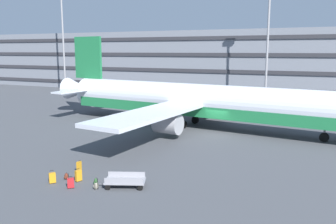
% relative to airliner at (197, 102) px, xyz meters
% --- Properties ---
extents(ground_plane, '(600.00, 600.00, 0.00)m').
position_rel_airliner_xyz_m(ground_plane, '(2.91, -2.62, -2.97)').
color(ground_plane, '#424449').
extents(terminal_structure, '(167.99, 20.64, 12.79)m').
position_rel_airliner_xyz_m(terminal_structure, '(2.91, 39.66, 3.43)').
color(terminal_structure, slate).
rests_on(terminal_structure, ground_plane).
extents(airliner, '(41.27, 33.50, 10.64)m').
position_rel_airliner_xyz_m(airliner, '(0.00, 0.00, 0.00)').
color(airliner, silver).
rests_on(airliner, ground_plane).
extents(light_mast_far_left, '(1.80, 0.50, 24.11)m').
position_rel_airliner_xyz_m(light_mast_far_left, '(-37.04, 21.59, 10.81)').
color(light_mast_far_left, gray).
rests_on(light_mast_far_left, ground_plane).
extents(light_mast_left, '(1.80, 0.50, 20.33)m').
position_rel_airliner_xyz_m(light_mast_left, '(4.38, 21.59, 8.87)').
color(light_mast_left, gray).
rests_on(light_mast_left, ground_plane).
extents(suitcase_silver, '(0.48, 0.50, 0.87)m').
position_rel_airliner_xyz_m(suitcase_silver, '(-2.90, -20.97, -2.59)').
color(suitcase_silver, orange).
rests_on(suitcase_silver, ground_plane).
extents(suitcase_scuffed, '(0.25, 0.39, 0.94)m').
position_rel_airliner_xyz_m(suitcase_scuffed, '(-2.57, -18.54, -2.53)').
color(suitcase_scuffed, orange).
rests_on(suitcase_scuffed, ground_plane).
extents(suitcase_navy, '(0.36, 0.48, 0.88)m').
position_rel_airliner_xyz_m(suitcase_navy, '(-1.51, -19.98, -2.55)').
color(suitcase_navy, orange).
rests_on(suitcase_navy, ground_plane).
extents(suitcase_black, '(0.47, 0.45, 0.83)m').
position_rel_airliner_xyz_m(suitcase_black, '(-1.19, -21.19, -2.60)').
color(suitcase_black, '#B21E23').
rests_on(suitcase_black, ground_plane).
extents(backpack_purple, '(0.36, 0.39, 0.49)m').
position_rel_airliner_xyz_m(backpack_purple, '(0.40, -20.68, -2.76)').
color(backpack_purple, gray).
rests_on(backpack_purple, ground_plane).
extents(backpack_small, '(0.38, 0.38, 0.55)m').
position_rel_airliner_xyz_m(backpack_small, '(-0.03, -20.10, -2.73)').
color(backpack_small, '#264C26').
rests_on(backpack_small, ground_plane).
extents(backpack_upright, '(0.38, 0.36, 0.51)m').
position_rel_airliner_xyz_m(backpack_upright, '(-2.51, -20.05, -2.75)').
color(backpack_upright, '#592619').
rests_on(backpack_upright, ground_plane).
extents(baggage_cart, '(3.32, 2.17, 0.82)m').
position_rel_airliner_xyz_m(baggage_cart, '(1.92, -19.58, -2.54)').
color(baggage_cart, gray).
rests_on(baggage_cart, ground_plane).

